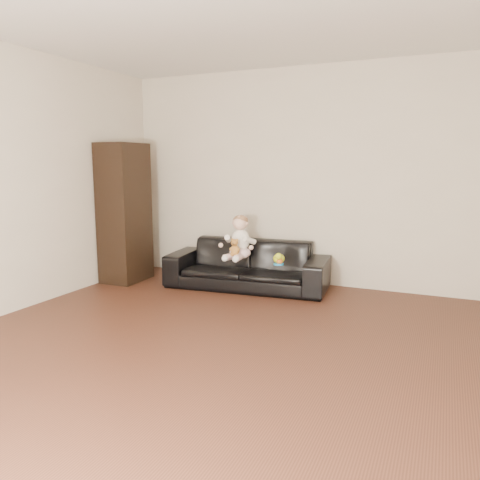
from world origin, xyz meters
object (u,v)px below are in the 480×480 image
at_px(sofa, 247,265).
at_px(cabinet, 125,213).
at_px(baby, 240,240).
at_px(toy_green, 279,259).
at_px(teddy_bear, 235,247).
at_px(toy_rattle, 279,261).
at_px(toy_blue_disc, 279,264).

distance_m(sofa, cabinet, 1.67).
distance_m(sofa, baby, 0.33).
relative_size(sofa, toy_green, 12.35).
bearing_deg(toy_green, cabinet, -176.14).
bearing_deg(teddy_bear, toy_rattle, 19.69).
bearing_deg(baby, toy_green, -5.34).
xyz_separation_m(teddy_bear, toy_green, (0.50, 0.10, -0.11)).
xyz_separation_m(cabinet, baby, (1.48, 0.19, -0.27)).
relative_size(teddy_bear, toy_rattle, 2.76).
xyz_separation_m(toy_green, toy_rattle, (0.02, -0.05, -0.02)).
distance_m(cabinet, teddy_bear, 1.53).
relative_size(sofa, teddy_bear, 9.74).
bearing_deg(toy_green, toy_rattle, -64.98).
height_order(cabinet, toy_blue_disc, cabinet).
height_order(cabinet, toy_rattle, cabinet).
bearing_deg(sofa, toy_rattle, -29.56).
distance_m(toy_rattle, toy_blue_disc, 0.04).
bearing_deg(toy_rattle, sofa, 156.05).
relative_size(baby, teddy_bear, 2.63).
xyz_separation_m(baby, teddy_bear, (0.01, -0.15, -0.06)).
xyz_separation_m(teddy_bear, toy_rattle, (0.52, 0.05, -0.13)).
bearing_deg(baby, toy_blue_disc, -13.20).
height_order(sofa, toy_green, sofa).
bearing_deg(cabinet, toy_green, 2.56).
height_order(toy_green, toy_rattle, toy_green).
bearing_deg(cabinet, toy_blue_disc, 0.32).
height_order(baby, toy_rattle, baby).
bearing_deg(cabinet, baby, 5.91).
distance_m(cabinet, toy_rattle, 2.07).
bearing_deg(toy_green, baby, 173.97).
xyz_separation_m(sofa, cabinet, (-1.54, -0.29, 0.58)).
bearing_deg(toy_blue_disc, toy_green, 106.41).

